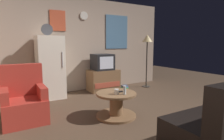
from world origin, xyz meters
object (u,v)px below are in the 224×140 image
object	(u,v)px
tv_stand	(103,80)
mug_ceramic_white	(116,92)
coffee_table	(116,105)
armchair	(24,101)
fridge	(50,67)
crt_tv	(102,62)
remote_control	(119,92)
book_stack	(125,87)
wine_glass	(125,90)
standing_lamp	(147,42)

from	to	relation	value
tv_stand	mug_ceramic_white	world-z (taller)	tv_stand
coffee_table	mug_ceramic_white	size ratio (longest dim) A/B	8.00
tv_stand	armchair	bearing A→B (deg)	-150.64
fridge	crt_tv	size ratio (longest dim) A/B	3.28
remote_control	book_stack	bearing A→B (deg)	62.91
tv_stand	remote_control	size ratio (longest dim) A/B	5.60
wine_glass	tv_stand	bearing A→B (deg)	72.60
remote_control	book_stack	distance (m)	2.18
fridge	remote_control	distance (m)	2.03
tv_stand	wine_glass	bearing A→B (deg)	-107.40
standing_lamp	wine_glass	world-z (taller)	standing_lamp
book_stack	mug_ceramic_white	bearing A→B (deg)	-127.52
tv_stand	book_stack	world-z (taller)	tv_stand
mug_ceramic_white	armchair	distance (m)	1.59
crt_tv	book_stack	bearing A→B (deg)	-10.91
coffee_table	armchair	distance (m)	1.59
coffee_table	remote_control	bearing A→B (deg)	0.29
tv_stand	coffee_table	size ratio (longest dim) A/B	1.17
crt_tv	mug_ceramic_white	xyz separation A→B (m)	(-0.72, -1.93, -0.32)
crt_tv	remote_control	distance (m)	1.98
tv_stand	wine_glass	size ratio (longest dim) A/B	5.60
coffee_table	book_stack	bearing A→B (deg)	52.09
fridge	remote_control	bearing A→B (deg)	-66.54
wine_glass	mug_ceramic_white	distance (m)	0.14
fridge	mug_ceramic_white	size ratio (longest dim) A/B	19.67
coffee_table	wine_glass	xyz separation A→B (m)	(0.07, -0.17, 0.30)
tv_stand	mug_ceramic_white	bearing A→B (deg)	-111.08
book_stack	armchair	bearing A→B (deg)	-158.82
standing_lamp	wine_glass	distance (m)	2.77
standing_lamp	mug_ceramic_white	world-z (taller)	standing_lamp
fridge	mug_ceramic_white	bearing A→B (deg)	-70.03
standing_lamp	coffee_table	world-z (taller)	standing_lamp
wine_glass	remote_control	distance (m)	0.18
crt_tv	wine_glass	distance (m)	2.12
remote_control	mug_ceramic_white	bearing A→B (deg)	-128.79
crt_tv	wine_glass	xyz separation A→B (m)	(-0.60, -2.01, -0.29)
standing_lamp	tv_stand	bearing A→B (deg)	169.04
standing_lamp	crt_tv	bearing A→B (deg)	169.28
fridge	armchair	size ratio (longest dim) A/B	1.84
fridge	coffee_table	bearing A→B (deg)	-67.88
armchair	remote_control	bearing A→B (deg)	-22.77
crt_tv	wine_glass	world-z (taller)	crt_tv
coffee_table	book_stack	distance (m)	2.18
crt_tv	armchair	distance (m)	2.49
armchair	coffee_table	bearing A→B (deg)	-23.48
tv_stand	mug_ceramic_white	xyz separation A→B (m)	(-0.74, -1.93, 0.19)
mug_ceramic_white	remote_control	bearing A→B (deg)	41.46
wine_glass	armchair	bearing A→B (deg)	152.20
crt_tv	remote_control	world-z (taller)	crt_tv
coffee_table	mug_ceramic_white	world-z (taller)	mug_ceramic_white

